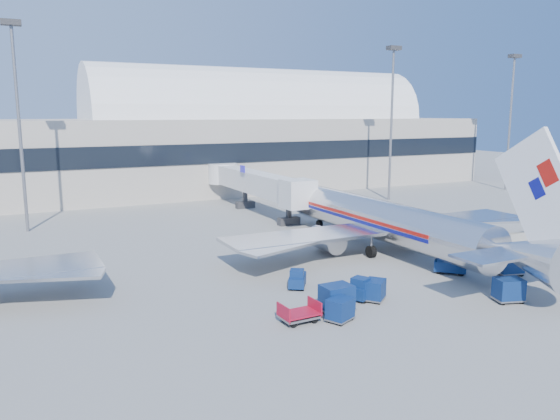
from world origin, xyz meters
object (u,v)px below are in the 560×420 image
mast_west (17,96)px  cart_open_red (299,315)px  tug_lead (363,288)px  tug_left (297,279)px  cart_train_c (340,309)px  airliner_main (388,222)px  jetbridge_near (251,182)px  barrier_mid (494,240)px  tug_right (449,264)px  barrier_near (470,244)px  mast_east (392,101)px  cart_train_b (337,298)px  cart_solo_near (509,289)px  mast_far_east (511,102)px  cart_solo_far (509,264)px  barrier_far (517,237)px  cart_train_a (375,290)px

mast_west → cart_open_red: 42.30m
tug_lead → tug_left: bearing=98.6°
mast_west → cart_train_c: (16.44, -38.24, -14.00)m
airliner_main → jetbridge_near: size_ratio=1.35×
barrier_mid → tug_right: 12.35m
jetbridge_near → barrier_near: jetbridge_near is taller
cart_train_c → mast_east: bearing=24.0°
jetbridge_near → mast_east: 24.91m
cart_train_b → cart_solo_near: cart_train_b is taller
cart_open_red → cart_solo_near: bearing=-14.6°
mast_west → barrier_near: 49.33m
mast_far_east → cart_solo_far: bearing=-138.6°
mast_east → mast_far_east: 25.00m
mast_west → cart_solo_far: size_ratio=9.67×
barrier_near → cart_open_red: size_ratio=1.22×
mast_east → cart_train_b: 51.24m
tug_left → cart_open_red: bearing=-173.4°
barrier_mid → cart_solo_near: 17.62m
tug_lead → cart_solo_near: 10.01m
cart_solo_near → barrier_far: bearing=55.7°
cart_train_b → cart_train_c: bearing=-115.6°
cart_solo_far → mast_east: bearing=81.1°
barrier_mid → tug_right: size_ratio=1.12×
mast_west → mast_far_east: bearing=0.0°
barrier_mid → mast_west: bearing=145.9°
tug_lead → cart_train_a: tug_lead is taller
tug_lead → tug_left: tug_lead is taller
barrier_far → cart_train_a: (-23.89, -8.08, 0.35)m
barrier_near → cart_open_red: barrier_near is taller
barrier_mid → cart_solo_far: 10.67m
cart_train_c → cart_open_red: (-2.35, 1.02, -0.34)m
mast_west → tug_lead: mast_west is taller
mast_west → cart_open_red: (14.10, -37.22, -14.33)m
mast_far_east → tug_lead: size_ratio=7.97×
jetbridge_near → cart_solo_near: (1.26, -41.28, -3.04)m
airliner_main → tug_right: (0.18, -7.88, -2.18)m
jetbridge_near → mast_east: mast_east is taller
barrier_near → cart_solo_near: 15.47m
tug_left → jetbridge_near: bearing=16.0°
airliner_main → cart_open_red: size_ratio=15.21×
cart_solo_far → cart_open_red: size_ratio=0.95×
tug_lead → tug_left: 5.23m
tug_left → cart_solo_near: cart_solo_near is taller
mast_far_east → tug_right: bearing=-143.3°
mast_west → cart_train_c: 43.92m
mast_west → tug_right: 47.14m
barrier_far → cart_train_c: size_ratio=1.45×
cart_open_red → barrier_far: bearing=14.7°
airliner_main → cart_train_b: airliner_main is taller
mast_west → cart_solo_far: bearing=-46.4°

